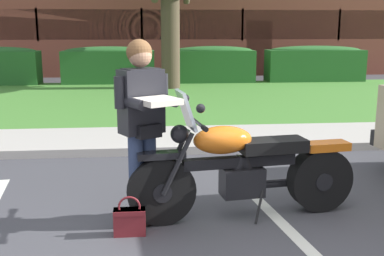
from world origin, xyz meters
TOP-DOWN VIEW (x-y plane):
  - curb_strip at (0.00, 3.42)m, footprint 60.00×0.20m
  - concrete_walk at (0.00, 4.27)m, footprint 60.00×1.50m
  - grass_lawn at (0.00, 8.72)m, footprint 60.00×7.39m
  - stall_stripe_1 at (0.57, 0.20)m, footprint 0.68×4.38m
  - motorcycle at (0.25, 1.02)m, footprint 2.24×0.82m
  - rider_person at (-0.79, 0.97)m, footprint 0.60×0.67m
  - handbag at (-0.92, 0.69)m, footprint 0.28×0.13m
  - hedge_center_left at (-1.99, 12.24)m, footprint 2.94×0.90m
  - hedge_center_right at (1.45, 12.24)m, footprint 2.66×0.90m
  - hedge_right at (4.90, 12.24)m, footprint 3.27×0.90m
  - brick_building at (-0.92, 19.43)m, footprint 22.70×9.45m

SIDE VIEW (x-z plane):
  - stall_stripe_1 at x=0.57m, z-range 0.00..0.01m
  - grass_lawn at x=0.00m, z-range 0.00..0.06m
  - concrete_walk at x=0.00m, z-range 0.00..0.08m
  - curb_strip at x=0.00m, z-range 0.00..0.12m
  - handbag at x=-0.92m, z-range -0.04..0.32m
  - motorcycle at x=0.25m, z-range -0.14..1.12m
  - hedge_right at x=4.90m, z-range 0.03..1.27m
  - hedge_center_left at x=-1.99m, z-range 0.03..1.27m
  - hedge_center_right at x=1.45m, z-range 0.03..1.27m
  - rider_person at x=-0.79m, z-range 0.15..1.86m
  - brick_building at x=-0.92m, z-range 0.00..3.74m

